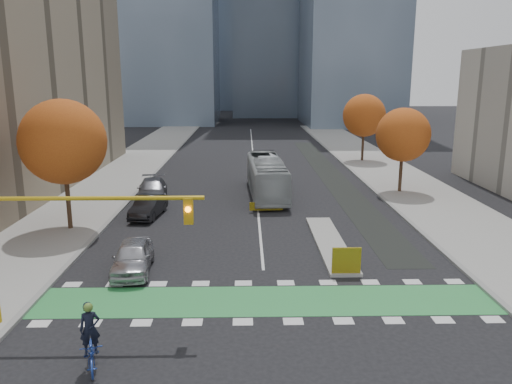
{
  "coord_description": "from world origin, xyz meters",
  "views": [
    {
      "loc": [
        -0.84,
        -18.49,
        9.46
      ],
      "look_at": [
        -0.28,
        9.52,
        3.0
      ],
      "focal_mm": 35.0,
      "sensor_mm": 36.0,
      "label": 1
    }
  ],
  "objects_px": {
    "tree_east_far": "(364,116)",
    "tree_east_near": "(403,135)",
    "bus": "(267,177)",
    "parked_car_c": "(152,190)",
    "parked_car_a": "(133,257)",
    "parked_car_b": "(148,206)",
    "cyclist": "(91,346)",
    "tree_west": "(63,142)",
    "hazard_board": "(346,260)",
    "traffic_signal_west": "(57,226)"
  },
  "relations": [
    {
      "from": "traffic_signal_west",
      "to": "cyclist",
      "type": "height_order",
      "value": "traffic_signal_west"
    },
    {
      "from": "tree_east_near",
      "to": "bus",
      "type": "xyz_separation_m",
      "value": [
        -11.18,
        -0.62,
        -3.31
      ]
    },
    {
      "from": "parked_car_b",
      "to": "bus",
      "type": "bearing_deg",
      "value": 44.08
    },
    {
      "from": "tree_west",
      "to": "parked_car_c",
      "type": "relative_size",
      "value": 1.49
    },
    {
      "from": "tree_east_near",
      "to": "parked_car_b",
      "type": "xyz_separation_m",
      "value": [
        -19.63,
        -6.97,
        -4.13
      ]
    },
    {
      "from": "hazard_board",
      "to": "traffic_signal_west",
      "type": "bearing_deg",
      "value": -158.45
    },
    {
      "from": "cyclist",
      "to": "traffic_signal_west",
      "type": "bearing_deg",
      "value": 105.3
    },
    {
      "from": "tree_east_far",
      "to": "parked_car_b",
      "type": "xyz_separation_m",
      "value": [
        -20.13,
        -22.97,
        -4.51
      ]
    },
    {
      "from": "hazard_board",
      "to": "parked_car_c",
      "type": "bearing_deg",
      "value": 127.8
    },
    {
      "from": "bus",
      "to": "parked_car_c",
      "type": "xyz_separation_m",
      "value": [
        -9.1,
        -1.36,
        -0.75
      ]
    },
    {
      "from": "bus",
      "to": "tree_east_near",
      "type": "bearing_deg",
      "value": 0.5
    },
    {
      "from": "hazard_board",
      "to": "parked_car_a",
      "type": "height_order",
      "value": "parked_car_a"
    },
    {
      "from": "tree_west",
      "to": "parked_car_a",
      "type": "bearing_deg",
      "value": -51.84
    },
    {
      "from": "tree_east_far",
      "to": "parked_car_b",
      "type": "relative_size",
      "value": 1.72
    },
    {
      "from": "bus",
      "to": "parked_car_b",
      "type": "relative_size",
      "value": 2.5
    },
    {
      "from": "tree_east_far",
      "to": "tree_east_near",
      "type": "bearing_deg",
      "value": -91.79
    },
    {
      "from": "parked_car_a",
      "to": "hazard_board",
      "type": "bearing_deg",
      "value": -9.0
    },
    {
      "from": "parked_car_b",
      "to": "cyclist",
      "type": "bearing_deg",
      "value": -77.81
    },
    {
      "from": "hazard_board",
      "to": "parked_car_a",
      "type": "relative_size",
      "value": 0.31
    },
    {
      "from": "tree_east_far",
      "to": "parked_car_c",
      "type": "xyz_separation_m",
      "value": [
        -20.78,
        -17.97,
        -4.44
      ]
    },
    {
      "from": "tree_east_far",
      "to": "cyclist",
      "type": "height_order",
      "value": "tree_east_far"
    },
    {
      "from": "parked_car_b",
      "to": "parked_car_c",
      "type": "relative_size",
      "value": 0.81
    },
    {
      "from": "hazard_board",
      "to": "traffic_signal_west",
      "type": "xyz_separation_m",
      "value": [
        -11.93,
        -4.71,
        3.23
      ]
    },
    {
      "from": "tree_west",
      "to": "parked_car_c",
      "type": "xyz_separation_m",
      "value": [
        3.72,
        8.03,
        -4.82
      ]
    },
    {
      "from": "hazard_board",
      "to": "parked_car_a",
      "type": "bearing_deg",
      "value": 175.64
    },
    {
      "from": "hazard_board",
      "to": "parked_car_c",
      "type": "distance_m",
      "value": 20.03
    },
    {
      "from": "bus",
      "to": "parked_car_c",
      "type": "relative_size",
      "value": 2.02
    },
    {
      "from": "parked_car_c",
      "to": "parked_car_b",
      "type": "bearing_deg",
      "value": -89.92
    },
    {
      "from": "traffic_signal_west",
      "to": "parked_car_c",
      "type": "relative_size",
      "value": 1.55
    },
    {
      "from": "hazard_board",
      "to": "bus",
      "type": "bearing_deg",
      "value": 100.49
    },
    {
      "from": "tree_east_far",
      "to": "parked_car_a",
      "type": "xyz_separation_m",
      "value": [
        -19.0,
        -33.0,
        -4.47
      ]
    },
    {
      "from": "tree_east_near",
      "to": "parked_car_c",
      "type": "xyz_separation_m",
      "value": [
        -20.28,
        -1.97,
        -4.06
      ]
    },
    {
      "from": "parked_car_c",
      "to": "tree_east_far",
      "type": "bearing_deg",
      "value": 33.59
    },
    {
      "from": "hazard_board",
      "to": "parked_car_a",
      "type": "distance_m",
      "value": 10.53
    },
    {
      "from": "traffic_signal_west",
      "to": "parked_car_c",
      "type": "xyz_separation_m",
      "value": [
        -0.35,
        20.54,
        -3.23
      ]
    },
    {
      "from": "tree_east_far",
      "to": "traffic_signal_west",
      "type": "distance_m",
      "value": 43.61
    },
    {
      "from": "tree_west",
      "to": "cyclist",
      "type": "relative_size",
      "value": 3.53
    },
    {
      "from": "hazard_board",
      "to": "cyclist",
      "type": "bearing_deg",
      "value": -142.46
    },
    {
      "from": "traffic_signal_west",
      "to": "parked_car_a",
      "type": "bearing_deg",
      "value": 75.46
    },
    {
      "from": "tree_east_near",
      "to": "parked_car_c",
      "type": "bearing_deg",
      "value": -174.44
    },
    {
      "from": "tree_west",
      "to": "traffic_signal_west",
      "type": "height_order",
      "value": "tree_west"
    },
    {
      "from": "tree_west",
      "to": "tree_east_near",
      "type": "relative_size",
      "value": 1.16
    },
    {
      "from": "tree_west",
      "to": "parked_car_b",
      "type": "bearing_deg",
      "value": 34.7
    },
    {
      "from": "parked_car_a",
      "to": "parked_car_b",
      "type": "relative_size",
      "value": 1.01
    },
    {
      "from": "tree_east_near",
      "to": "parked_car_a",
      "type": "xyz_separation_m",
      "value": [
        -18.5,
        -17.0,
        -4.1
      ]
    },
    {
      "from": "hazard_board",
      "to": "parked_car_b",
      "type": "relative_size",
      "value": 0.31
    },
    {
      "from": "tree_west",
      "to": "traffic_signal_west",
      "type": "distance_m",
      "value": 13.25
    },
    {
      "from": "traffic_signal_west",
      "to": "cyclist",
      "type": "xyz_separation_m",
      "value": [
        1.94,
        -2.97,
        -3.26
      ]
    },
    {
      "from": "hazard_board",
      "to": "traffic_signal_west",
      "type": "distance_m",
      "value": 13.23
    },
    {
      "from": "bus",
      "to": "parked_car_b",
      "type": "xyz_separation_m",
      "value": [
        -8.45,
        -6.36,
        -0.82
      ]
    }
  ]
}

